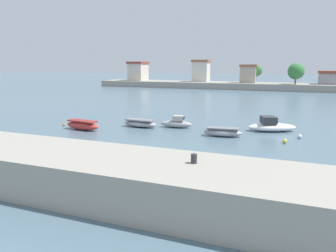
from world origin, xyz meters
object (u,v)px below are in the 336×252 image
Objects in this scene: mooring_buoy_4 at (285,141)px; mooring_buoy_0 at (64,124)px; moored_boat_2 at (177,123)px; moored_boat_4 at (271,126)px; mooring_bollard at (194,159)px; moored_boat_0 at (83,125)px; moored_boat_1 at (140,123)px; moored_boat_3 at (223,132)px; mooring_buoy_2 at (300,136)px.

mooring_buoy_0 is at bearing -178.76° from mooring_buoy_4.
moored_boat_4 is at bearing 4.82° from moored_boat_2.
mooring_bollard reaches higher than moored_boat_0.
mooring_buoy_0 is 24.71m from mooring_buoy_4.
moored_boat_3 reaches higher than moored_boat_1.
moored_boat_2 is at bearing 34.87° from moored_boat_0.
mooring_buoy_0 is at bearing 169.53° from moored_boat_0.
mooring_buoy_0 is (-8.78, -2.66, -0.28)m from moored_boat_1.
moored_boat_4 reaches higher than mooring_buoy_0.
mooring_buoy_0 is (-3.48, 1.11, -0.36)m from moored_boat_0.
mooring_buoy_2 is at bearing -8.72° from moored_boat_2.
moored_boat_0 reaches higher than moored_boat_3.
moored_boat_3 is at bearing 16.04° from moored_boat_0.
mooring_bollard is 21.44m from moored_boat_1.
mooring_buoy_0 is at bearing 177.52° from moored_boat_3.
moored_boat_2 reaches higher than moored_boat_0.
moored_boat_2 is (9.38, 4.94, 0.01)m from moored_boat_0.
moored_boat_1 is 16.07m from mooring_buoy_4.
mooring_buoy_2 is at bearing 5.18° from moored_boat_1.
mooring_buoy_4 is (15.92, -2.13, -0.22)m from moored_boat_1.
moored_boat_2 is at bearing 164.44° from mooring_buoy_4.
mooring_buoy_4 is (5.95, -0.75, -0.23)m from moored_boat_3.
moored_boat_4 reaches higher than moored_boat_3.
moored_boat_4 is 13.69× the size of mooring_buoy_4.
moored_boat_2 is (-7.70, 18.95, -2.02)m from mooring_bollard.
mooring_buoy_2 is (13.17, -0.71, -0.31)m from moored_boat_2.
moored_boat_3 is (5.89, -2.54, -0.08)m from moored_boat_2.
mooring_buoy_4 is at bearing -117.23° from mooring_buoy_2.
mooring_buoy_2 is 1.01× the size of mooring_buoy_4.
moored_boat_2 is 9.25× the size of mooring_buoy_4.
mooring_bollard is at bearing -73.51° from moored_boat_2.
moored_boat_2 reaches higher than mooring_buoy_0.
moored_boat_3 is 6.01m from mooring_buoy_4.
moored_boat_2 is 13.19m from mooring_buoy_2.
mooring_buoy_2 is at bearing 62.77° from mooring_buoy_4.
mooring_bollard is at bearing -32.24° from moored_boat_0.
mooring_buoy_0 is at bearing 172.68° from moored_boat_4.
moored_boat_3 is 13.60× the size of mooring_buoy_0.
mooring_buoy_2 is (5.47, 18.24, -2.33)m from mooring_bollard.
moored_boat_3 is at bearing -156.09° from moored_boat_4.
moored_boat_1 is at bearing 172.39° from mooring_buoy_4.
moored_boat_1 is 9.18m from mooring_buoy_0.
mooring_buoy_4 is at bearing 11.54° from moored_boat_0.
mooring_buoy_0 is (-12.87, -3.83, -0.37)m from moored_boat_2.
moored_boat_1 is 14.72m from moored_boat_4.
moored_boat_4 is at bearing 26.27° from moored_boat_0.
moored_boat_4 is (4.42, 4.44, 0.14)m from moored_boat_3.
moored_boat_3 is 9.78× the size of mooring_buoy_2.
mooring_bollard reaches higher than mooring_buoy_0.
mooring_buoy_2 is at bearing 73.31° from mooring_bollard.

